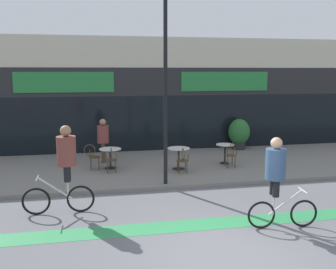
{
  "coord_description": "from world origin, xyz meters",
  "views": [
    {
      "loc": [
        -2.56,
        -6.79,
        3.57
      ],
      "look_at": [
        0.08,
        6.11,
        1.44
      ],
      "focal_mm": 42.0,
      "sensor_mm": 36.0,
      "label": 1
    }
  ],
  "objects_px": {
    "cafe_chair_0_side": "(92,155)",
    "cafe_chair_1_near": "(183,159)",
    "bistro_table_0": "(110,154)",
    "cafe_chair_2_near": "(231,153)",
    "lamp_post": "(165,75)",
    "bistro_table_1": "(179,154)",
    "cyclist_1": "(277,175)",
    "cafe_chair_0_near": "(111,158)",
    "cyclist_2": "(65,162)",
    "planter_pot": "(239,133)",
    "bistro_table_2": "(225,150)",
    "pedestrian_near_end": "(103,137)"
  },
  "relations": [
    {
      "from": "bistro_table_2",
      "to": "lamp_post",
      "type": "xyz_separation_m",
      "value": [
        -2.71,
        -2.17,
        2.81
      ]
    },
    {
      "from": "bistro_table_0",
      "to": "cafe_chair_1_near",
      "type": "relative_size",
      "value": 0.87
    },
    {
      "from": "cafe_chair_1_near",
      "to": "pedestrian_near_end",
      "type": "bearing_deg",
      "value": 52.62
    },
    {
      "from": "cafe_chair_0_side",
      "to": "cafe_chair_1_near",
      "type": "bearing_deg",
      "value": -19.52
    },
    {
      "from": "planter_pot",
      "to": "bistro_table_0",
      "type": "bearing_deg",
      "value": -157.33
    },
    {
      "from": "cafe_chair_0_near",
      "to": "cafe_chair_0_side",
      "type": "distance_m",
      "value": 0.89
    },
    {
      "from": "cafe_chair_0_near",
      "to": "cyclist_2",
      "type": "distance_m",
      "value": 3.67
    },
    {
      "from": "bistro_table_0",
      "to": "cafe_chair_2_near",
      "type": "xyz_separation_m",
      "value": [
        4.27,
        -0.73,
        -0.01
      ]
    },
    {
      "from": "cafe_chair_1_near",
      "to": "cyclist_2",
      "type": "xyz_separation_m",
      "value": [
        -3.7,
        -2.75,
        0.69
      ]
    },
    {
      "from": "bistro_table_1",
      "to": "bistro_table_2",
      "type": "bearing_deg",
      "value": 14.32
    },
    {
      "from": "cafe_chair_0_side",
      "to": "cyclist_1",
      "type": "relative_size",
      "value": 0.43
    },
    {
      "from": "cafe_chair_1_near",
      "to": "cafe_chair_0_near",
      "type": "bearing_deg",
      "value": 79.16
    },
    {
      "from": "bistro_table_2",
      "to": "lamp_post",
      "type": "bearing_deg",
      "value": -141.35
    },
    {
      "from": "bistro_table_0",
      "to": "bistro_table_2",
      "type": "distance_m",
      "value": 4.28
    },
    {
      "from": "bistro_table_0",
      "to": "bistro_table_2",
      "type": "height_order",
      "value": "bistro_table_2"
    },
    {
      "from": "lamp_post",
      "to": "cyclist_1",
      "type": "height_order",
      "value": "lamp_post"
    },
    {
      "from": "cafe_chair_2_near",
      "to": "cafe_chair_0_side",
      "type": "bearing_deg",
      "value": 80.88
    },
    {
      "from": "bistro_table_1",
      "to": "cyclist_1",
      "type": "xyz_separation_m",
      "value": [
        1.04,
        -5.34,
        0.59
      ]
    },
    {
      "from": "bistro_table_2",
      "to": "pedestrian_near_end",
      "type": "relative_size",
      "value": 0.44
    },
    {
      "from": "lamp_post",
      "to": "cafe_chair_1_near",
      "type": "bearing_deg",
      "value": 52.86
    },
    {
      "from": "cafe_chair_1_near",
      "to": "pedestrian_near_end",
      "type": "relative_size",
      "value": 0.54
    },
    {
      "from": "bistro_table_2",
      "to": "cafe_chair_1_near",
      "type": "distance_m",
      "value": 2.21
    },
    {
      "from": "cyclist_2",
      "to": "cyclist_1",
      "type": "bearing_deg",
      "value": 158.42
    },
    {
      "from": "cyclist_1",
      "to": "bistro_table_1",
      "type": "bearing_deg",
      "value": 106.54
    },
    {
      "from": "bistro_table_0",
      "to": "bistro_table_2",
      "type": "xyz_separation_m",
      "value": [
        4.27,
        -0.1,
        0.0
      ]
    },
    {
      "from": "cafe_chair_0_near",
      "to": "cyclist_1",
      "type": "relative_size",
      "value": 0.43
    },
    {
      "from": "cafe_chair_1_near",
      "to": "pedestrian_near_end",
      "type": "xyz_separation_m",
      "value": [
        -2.56,
        2.19,
        0.48
      ]
    },
    {
      "from": "cafe_chair_2_near",
      "to": "planter_pot",
      "type": "bearing_deg",
      "value": -26.91
    },
    {
      "from": "bistro_table_0",
      "to": "pedestrian_near_end",
      "type": "bearing_deg",
      "value": 101.67
    },
    {
      "from": "planter_pot",
      "to": "cyclist_1",
      "type": "xyz_separation_m",
      "value": [
        -2.44,
        -8.37,
        0.42
      ]
    },
    {
      "from": "cyclist_1",
      "to": "cafe_chair_2_near",
      "type": "bearing_deg",
      "value": 86.04
    },
    {
      "from": "bistro_table_1",
      "to": "cafe_chair_0_near",
      "type": "xyz_separation_m",
      "value": [
        -2.37,
        -0.04,
        -0.04
      ]
    },
    {
      "from": "planter_pot",
      "to": "lamp_post",
      "type": "distance_m",
      "value": 6.88
    },
    {
      "from": "bistro_table_2",
      "to": "cyclist_1",
      "type": "height_order",
      "value": "cyclist_1"
    },
    {
      "from": "cafe_chair_0_side",
      "to": "cafe_chair_1_near",
      "type": "xyz_separation_m",
      "value": [
        2.99,
        -1.22,
        0.0
      ]
    },
    {
      "from": "bistro_table_1",
      "to": "cafe_chair_0_near",
      "type": "relative_size",
      "value": 0.88
    },
    {
      "from": "bistro_table_1",
      "to": "cafe_chair_0_side",
      "type": "relative_size",
      "value": 0.88
    },
    {
      "from": "bistro_table_0",
      "to": "cyclist_1",
      "type": "distance_m",
      "value": 6.87
    },
    {
      "from": "bistro_table_0",
      "to": "lamp_post",
      "type": "relative_size",
      "value": 0.13
    },
    {
      "from": "cafe_chair_1_near",
      "to": "cyclist_1",
      "type": "distance_m",
      "value": 4.87
    },
    {
      "from": "planter_pot",
      "to": "lamp_post",
      "type": "height_order",
      "value": "lamp_post"
    },
    {
      "from": "bistro_table_0",
      "to": "planter_pot",
      "type": "height_order",
      "value": "planter_pot"
    },
    {
      "from": "cafe_chair_0_near",
      "to": "cafe_chair_2_near",
      "type": "bearing_deg",
      "value": -90.29
    },
    {
      "from": "pedestrian_near_end",
      "to": "cyclist_2",
      "type": "bearing_deg",
      "value": -95.97
    },
    {
      "from": "bistro_table_0",
      "to": "lamp_post",
      "type": "bearing_deg",
      "value": -55.46
    },
    {
      "from": "planter_pot",
      "to": "bistro_table_1",
      "type": "bearing_deg",
      "value": -138.9
    },
    {
      "from": "cyclist_2",
      "to": "bistro_table_0",
      "type": "bearing_deg",
      "value": -107.8
    },
    {
      "from": "planter_pot",
      "to": "pedestrian_near_end",
      "type": "height_order",
      "value": "pedestrian_near_end"
    },
    {
      "from": "lamp_post",
      "to": "pedestrian_near_end",
      "type": "height_order",
      "value": "lamp_post"
    },
    {
      "from": "cafe_chair_0_near",
      "to": "bistro_table_0",
      "type": "bearing_deg",
      "value": 0.95
    }
  ]
}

